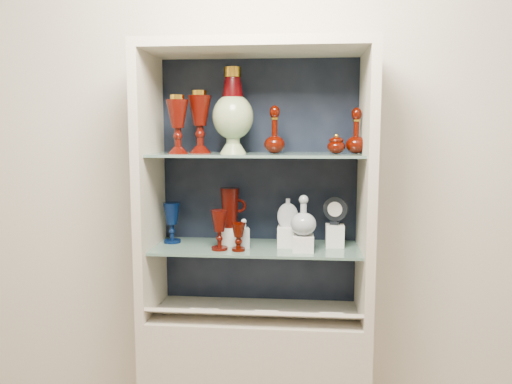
# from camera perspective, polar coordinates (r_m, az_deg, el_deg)

# --- Properties ---
(wall_back) EXTENTS (3.50, 0.02, 2.80)m
(wall_back) POSITION_cam_1_polar(r_m,az_deg,el_deg) (2.41, 0.46, 3.02)
(wall_back) COLOR beige
(wall_back) RESTS_ON ground
(cabinet_back_panel) EXTENTS (0.98, 0.02, 1.15)m
(cabinet_back_panel) POSITION_cam_1_polar(r_m,az_deg,el_deg) (2.39, 0.40, 1.17)
(cabinet_back_panel) COLOR black
(cabinet_back_panel) RESTS_ON cabinet_base
(cabinet_side_left) EXTENTS (0.04, 0.40, 1.15)m
(cabinet_side_left) POSITION_cam_1_polar(r_m,az_deg,el_deg) (2.29, -12.05, 0.75)
(cabinet_side_left) COLOR beige
(cabinet_side_left) RESTS_ON cabinet_base
(cabinet_side_right) EXTENTS (0.04, 0.40, 1.15)m
(cabinet_side_right) POSITION_cam_1_polar(r_m,az_deg,el_deg) (2.21, 12.51, 0.50)
(cabinet_side_right) COLOR beige
(cabinet_side_right) RESTS_ON cabinet_base
(cabinet_top_cap) EXTENTS (1.00, 0.40, 0.04)m
(cabinet_top_cap) POSITION_cam_1_polar(r_m,az_deg,el_deg) (2.21, 0.00, 16.16)
(cabinet_top_cap) COLOR beige
(cabinet_top_cap) RESTS_ON cabinet_side_left
(shelf_lower) EXTENTS (0.92, 0.34, 0.01)m
(shelf_lower) POSITION_cam_1_polar(r_m,az_deg,el_deg) (2.27, 0.05, -6.37)
(shelf_lower) COLOR slate
(shelf_lower) RESTS_ON cabinet_side_left
(shelf_upper) EXTENTS (0.92, 0.34, 0.01)m
(shelf_upper) POSITION_cam_1_polar(r_m,az_deg,el_deg) (2.21, 0.05, 4.30)
(shelf_upper) COLOR slate
(shelf_upper) RESTS_ON cabinet_side_left
(label_ledge) EXTENTS (0.92, 0.17, 0.09)m
(label_ledge) POSITION_cam_1_polar(r_m,az_deg,el_deg) (2.22, -0.26, -13.80)
(label_ledge) COLOR beige
(label_ledge) RESTS_ON cabinet_base
(label_card_0) EXTENTS (0.10, 0.06, 0.03)m
(label_card_0) POSITION_cam_1_polar(r_m,az_deg,el_deg) (2.25, -6.08, -13.18)
(label_card_0) COLOR white
(label_card_0) RESTS_ON label_ledge
(label_card_1) EXTENTS (0.10, 0.06, 0.03)m
(label_card_1) POSITION_cam_1_polar(r_m,az_deg,el_deg) (2.21, 1.26, -13.48)
(label_card_1) COLOR white
(label_card_1) RESTS_ON label_ledge
(label_card_2) EXTENTS (0.10, 0.06, 0.03)m
(label_card_2) POSITION_cam_1_polar(r_m,az_deg,el_deg) (2.21, 8.58, -13.56)
(label_card_2) COLOR white
(label_card_2) RESTS_ON label_ledge
(label_card_3) EXTENTS (0.10, 0.06, 0.03)m
(label_card_3) POSITION_cam_1_polar(r_m,az_deg,el_deg) (2.24, -5.49, -13.21)
(label_card_3) COLOR white
(label_card_3) RESTS_ON label_ledge
(pedestal_lamp_left) EXTENTS (0.10, 0.10, 0.25)m
(pedestal_lamp_left) POSITION_cam_1_polar(r_m,az_deg,el_deg) (2.20, -8.95, 7.63)
(pedestal_lamp_left) COLOR #430903
(pedestal_lamp_left) RESTS_ON shelf_upper
(pedestal_lamp_right) EXTENTS (0.14, 0.14, 0.27)m
(pedestal_lamp_right) POSITION_cam_1_polar(r_m,az_deg,el_deg) (2.24, -6.44, 7.96)
(pedestal_lamp_right) COLOR #430903
(pedestal_lamp_right) RESTS_ON shelf_upper
(enamel_urn) EXTENTS (0.24, 0.24, 0.37)m
(enamel_urn) POSITION_cam_1_polar(r_m,az_deg,el_deg) (2.22, -2.66, 9.27)
(enamel_urn) COLOR #0F441E
(enamel_urn) RESTS_ON shelf_upper
(ruby_decanter_a) EXTENTS (0.12, 0.12, 0.23)m
(ruby_decanter_a) POSITION_cam_1_polar(r_m,az_deg,el_deg) (2.19, 2.14, 7.48)
(ruby_decanter_a) COLOR #400800
(ruby_decanter_a) RESTS_ON shelf_upper
(ruby_decanter_b) EXTENTS (0.12, 0.12, 0.21)m
(ruby_decanter_b) POSITION_cam_1_polar(r_m,az_deg,el_deg) (2.22, 11.39, 7.05)
(ruby_decanter_b) COLOR #400800
(ruby_decanter_b) RESTS_ON shelf_upper
(lidded_bowl) EXTENTS (0.10, 0.10, 0.09)m
(lidded_bowl) POSITION_cam_1_polar(r_m,az_deg,el_deg) (2.20, 9.15, 5.50)
(lidded_bowl) COLOR #400800
(lidded_bowl) RESTS_ON shelf_upper
(cobalt_goblet) EXTENTS (0.10, 0.10, 0.19)m
(cobalt_goblet) POSITION_cam_1_polar(r_m,az_deg,el_deg) (2.35, -9.59, -3.47)
(cobalt_goblet) COLOR #051642
(cobalt_goblet) RESTS_ON shelf_lower
(ruby_goblet_tall) EXTENTS (0.08, 0.08, 0.18)m
(ruby_goblet_tall) POSITION_cam_1_polar(r_m,az_deg,el_deg) (2.19, -4.20, -4.36)
(ruby_goblet_tall) COLOR #430903
(ruby_goblet_tall) RESTS_ON shelf_lower
(ruby_goblet_small) EXTENTS (0.08, 0.08, 0.12)m
(ruby_goblet_small) POSITION_cam_1_polar(r_m,az_deg,el_deg) (2.17, -2.02, -5.15)
(ruby_goblet_small) COLOR #400800
(ruby_goblet_small) RESTS_ON shelf_lower
(riser_ruby_pitcher) EXTENTS (0.10, 0.10, 0.08)m
(riser_ruby_pitcher) POSITION_cam_1_polar(r_m,az_deg,el_deg) (2.30, -2.98, -5.00)
(riser_ruby_pitcher) COLOR silver
(riser_ruby_pitcher) RESTS_ON shelf_lower
(ruby_pitcher) EXTENTS (0.14, 0.09, 0.18)m
(ruby_pitcher) POSITION_cam_1_polar(r_m,az_deg,el_deg) (2.28, -3.00, -1.80)
(ruby_pitcher) COLOR #430903
(ruby_pitcher) RESTS_ON riser_ruby_pitcher
(clear_square_bottle) EXTENTS (0.06, 0.06, 0.13)m
(clear_square_bottle) POSITION_cam_1_polar(r_m,az_deg,el_deg) (2.22, -1.39, -4.74)
(clear_square_bottle) COLOR #8F9BA6
(clear_square_bottle) RESTS_ON shelf_lower
(riser_flat_flask) EXTENTS (0.09, 0.09, 0.09)m
(riser_flat_flask) POSITION_cam_1_polar(r_m,az_deg,el_deg) (2.26, 3.64, -5.11)
(riser_flat_flask) COLOR silver
(riser_flat_flask) RESTS_ON shelf_lower
(flat_flask) EXTENTS (0.10, 0.04, 0.13)m
(flat_flask) POSITION_cam_1_polar(r_m,az_deg,el_deg) (2.24, 3.66, -2.33)
(flat_flask) COLOR #B6BBC9
(flat_flask) RESTS_ON riser_flat_flask
(riser_clear_round_decanter) EXTENTS (0.09, 0.09, 0.07)m
(riser_clear_round_decanter) POSITION_cam_1_polar(r_m,az_deg,el_deg) (2.18, 5.40, -5.86)
(riser_clear_round_decanter) COLOR silver
(riser_clear_round_decanter) RESTS_ON shelf_lower
(clear_round_decanter) EXTENTS (0.14, 0.14, 0.17)m
(clear_round_decanter) POSITION_cam_1_polar(r_m,az_deg,el_deg) (2.15, 5.44, -2.78)
(clear_round_decanter) COLOR #8F9BA6
(clear_round_decanter) RESTS_ON riser_clear_round_decanter
(riser_cameo_medallion) EXTENTS (0.08, 0.08, 0.10)m
(riser_cameo_medallion) POSITION_cam_1_polar(r_m,az_deg,el_deg) (2.28, 8.98, -4.95)
(riser_cameo_medallion) COLOR silver
(riser_cameo_medallion) RESTS_ON shelf_lower
(cameo_medallion) EXTENTS (0.12, 0.07, 0.13)m
(cameo_medallion) POSITION_cam_1_polar(r_m,az_deg,el_deg) (2.26, 9.04, -2.08)
(cameo_medallion) COLOR black
(cameo_medallion) RESTS_ON riser_cameo_medallion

